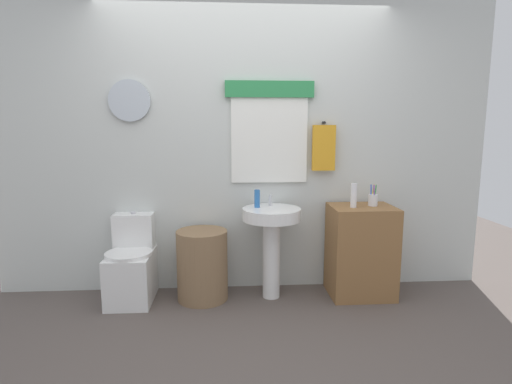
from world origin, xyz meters
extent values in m
plane|color=#564C47|center=(0.00, 0.00, 0.00)|extent=(8.00, 8.00, 0.00)
cube|color=silver|center=(0.00, 1.15, 1.30)|extent=(4.40, 0.10, 2.60)
cube|color=white|center=(0.22, 1.08, 1.36)|extent=(0.67, 0.03, 0.75)
cube|color=#2D894C|center=(0.22, 1.07, 1.79)|extent=(0.77, 0.04, 0.14)
cylinder|color=silver|center=(-0.98, 1.08, 1.69)|extent=(0.35, 0.03, 0.35)
cylinder|color=black|center=(0.70, 1.07, 1.51)|extent=(0.02, 0.06, 0.02)
cube|color=gold|center=(0.70, 1.05, 1.29)|extent=(0.20, 0.05, 0.40)
cube|color=white|center=(-0.98, 0.85, 0.21)|extent=(0.36, 0.50, 0.42)
cylinder|color=white|center=(-0.98, 0.79, 0.43)|extent=(0.38, 0.38, 0.03)
cube|color=white|center=(-0.98, 1.02, 0.57)|extent=(0.34, 0.18, 0.30)
cylinder|color=silver|center=(-0.98, 1.02, 0.73)|extent=(0.04, 0.04, 0.02)
cylinder|color=#846647|center=(-0.38, 0.85, 0.30)|extent=(0.43, 0.43, 0.60)
cylinder|color=white|center=(0.22, 0.85, 0.34)|extent=(0.15, 0.15, 0.69)
cylinder|color=white|center=(0.22, 0.85, 0.74)|extent=(0.50, 0.50, 0.10)
cylinder|color=silver|center=(0.22, 0.97, 0.84)|extent=(0.03, 0.03, 0.10)
cube|color=olive|center=(1.00, 0.85, 0.40)|extent=(0.54, 0.44, 0.80)
cylinder|color=#2D6BB7|center=(0.10, 0.90, 0.87)|extent=(0.05, 0.05, 0.15)
cylinder|color=white|center=(0.91, 0.81, 0.90)|extent=(0.05, 0.05, 0.21)
cylinder|color=silver|center=(1.10, 0.87, 0.85)|extent=(0.08, 0.08, 0.10)
cylinder|color=green|center=(1.12, 0.87, 0.89)|extent=(0.02, 0.03, 0.18)
cylinder|color=yellow|center=(1.10, 0.89, 0.89)|extent=(0.03, 0.01, 0.18)
cylinder|color=blue|center=(1.08, 0.87, 0.89)|extent=(0.01, 0.04, 0.18)
cylinder|color=purple|center=(1.10, 0.85, 0.89)|extent=(0.02, 0.01, 0.18)
camera|label=1|loc=(-0.14, -2.51, 1.47)|focal=28.48mm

